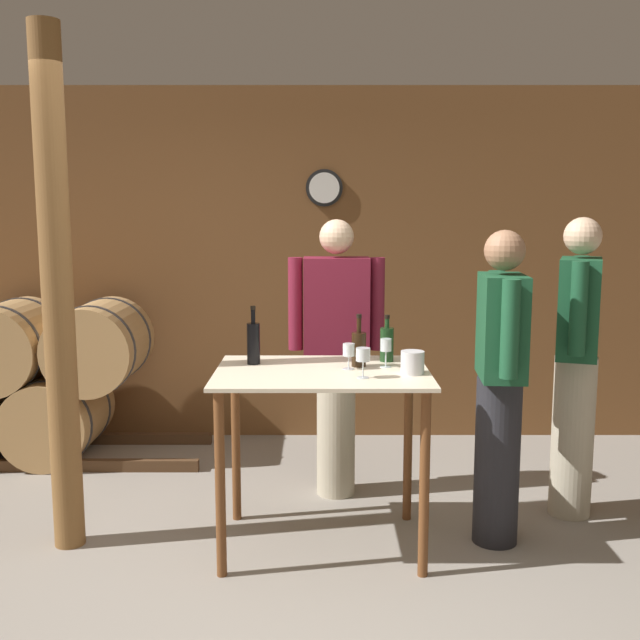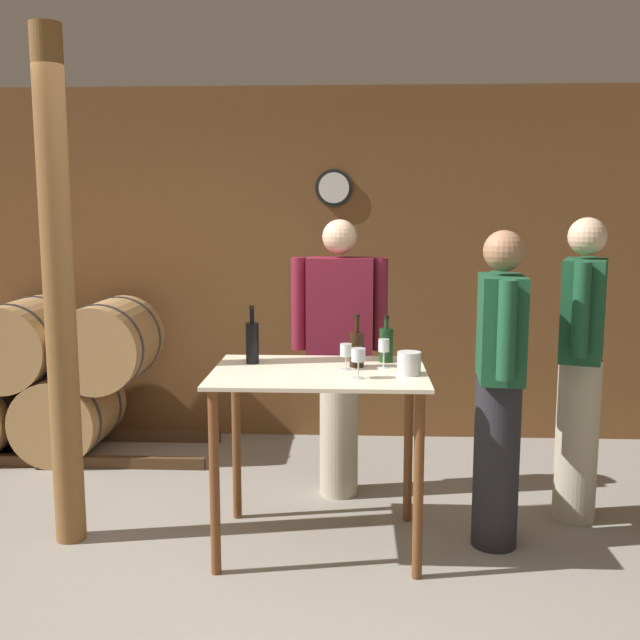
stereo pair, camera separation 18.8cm
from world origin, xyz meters
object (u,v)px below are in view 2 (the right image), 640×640
at_px(wine_bottle_far_left, 252,341).
at_px(person_visitor_with_scarf, 581,363).
at_px(wine_glass_near_center, 358,356).
at_px(ice_bucket, 409,363).
at_px(person_visitor_bearded, 499,383).
at_px(wine_bottle_center, 386,344).
at_px(wine_bottle_left, 357,348).
at_px(wine_glass_near_left, 346,351).
at_px(wine_glass_near_right, 384,347).
at_px(wooden_post, 59,294).
at_px(person_host, 339,352).

relative_size(wine_bottle_far_left, person_visitor_with_scarf, 0.18).
distance_m(wine_bottle_far_left, wine_glass_near_center, 0.67).
height_order(ice_bucket, person_visitor_bearded, person_visitor_bearded).
distance_m(wine_bottle_center, ice_bucket, 0.33).
height_order(wine_glass_near_center, person_visitor_bearded, person_visitor_bearded).
bearing_deg(person_visitor_bearded, ice_bucket, -165.37).
xyz_separation_m(wine_bottle_left, wine_glass_near_left, (-0.06, -0.07, -0.00)).
height_order(wine_glass_near_center, ice_bucket, wine_glass_near_center).
xyz_separation_m(wine_bottle_left, wine_glass_near_right, (0.14, -0.02, 0.01)).
bearing_deg(wine_glass_near_center, ice_bucket, 20.45).
bearing_deg(ice_bucket, wine_bottle_center, 107.99).
bearing_deg(wine_bottle_left, person_visitor_bearded, -4.30).
bearing_deg(wooden_post, wine_glass_near_left, 0.61).
xyz_separation_m(wine_glass_near_left, wine_glass_near_right, (0.20, 0.05, 0.01)).
bearing_deg(wine_glass_near_left, person_host, 93.93).
bearing_deg(ice_bucket, person_host, 114.17).
distance_m(wine_glass_near_center, ice_bucket, 0.28).
height_order(wine_bottle_center, wine_glass_near_right, wine_bottle_center).
height_order(wooden_post, ice_bucket, wooden_post).
xyz_separation_m(wine_bottle_center, person_visitor_with_scarf, (1.11, 0.18, -0.13)).
relative_size(wine_glass_near_left, wine_glass_near_center, 0.90).
height_order(person_visitor_with_scarf, person_visitor_bearded, person_visitor_with_scarf).
xyz_separation_m(wine_bottle_far_left, wine_bottle_left, (0.56, -0.06, -0.02)).
distance_m(wine_glass_near_left, person_host, 0.73).
distance_m(wine_bottle_left, wine_bottle_center, 0.21).
bearing_deg(wine_glass_near_right, wine_bottle_center, 83.11).
bearing_deg(wine_bottle_far_left, person_visitor_bearded, -5.23).
height_order(wooden_post, wine_bottle_center, wooden_post).
bearing_deg(person_host, wine_glass_near_center, -83.01).
height_order(wine_bottle_center, person_visitor_with_scarf, person_visitor_with_scarf).
bearing_deg(wine_bottle_left, wine_glass_near_right, -7.31).
xyz_separation_m(wine_bottle_far_left, wine_glass_near_center, (0.57, -0.34, -0.01)).
xyz_separation_m(wine_glass_near_left, wine_glass_near_center, (0.06, -0.20, 0.02)).
height_order(wooden_post, wine_glass_near_left, wooden_post).
xyz_separation_m(wooden_post, person_visitor_with_scarf, (2.82, 0.40, -0.43)).
xyz_separation_m(wine_bottle_center, wine_glass_near_right, (-0.02, -0.15, 0.01)).
xyz_separation_m(wine_glass_near_left, person_visitor_with_scarf, (1.32, 0.39, -0.13)).
distance_m(wine_glass_near_left, person_visitor_bearded, 0.82).
distance_m(wine_bottle_far_left, wine_glass_near_left, 0.53).
bearing_deg(wine_glass_near_left, person_visitor_with_scarf, 16.33).
xyz_separation_m(wine_bottle_far_left, wine_glass_near_left, (0.51, -0.14, -0.02)).
bearing_deg(person_visitor_with_scarf, wine_glass_near_left, -163.67).
distance_m(wooden_post, wine_bottle_left, 1.58).
distance_m(wine_bottle_center, person_visitor_with_scarf, 1.13).
relative_size(wine_bottle_far_left, wine_glass_near_right, 2.07).
bearing_deg(wine_bottle_left, wine_glass_near_center, -88.56).
relative_size(ice_bucket, person_host, 0.07).
height_order(person_host, person_visitor_with_scarf, person_visitor_with_scarf).
relative_size(ice_bucket, person_visitor_bearded, 0.07).
distance_m(wine_bottle_far_left, wine_glass_near_right, 0.71).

